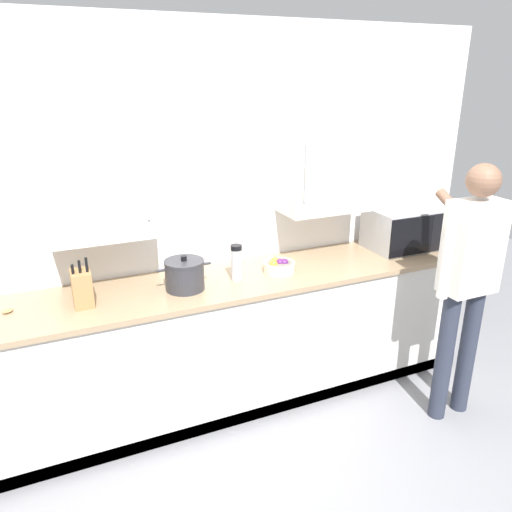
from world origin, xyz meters
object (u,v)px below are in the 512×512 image
Objects in this scene: thermos_flask at (236,263)px; knife_block at (82,288)px; person_figure at (468,273)px; fruit_bowl at (279,266)px; microwave_oven at (400,229)px; stock_pot at (185,275)px.

knife_block is (-0.95, 0.01, -0.01)m from thermos_flask.
person_figure reaches higher than knife_block.
thermos_flask is 1.13× the size of fruit_bowl.
fruit_bowl is at bearing -176.46° from microwave_oven.
knife_block is (-2.33, -0.07, -0.05)m from microwave_oven.
microwave_oven is 1.51× the size of stock_pot.
thermos_flask is 0.81× the size of knife_block.
knife_block reaches higher than fruit_bowl.
person_figure reaches higher than fruit_bowl.
stock_pot is (-0.35, -0.00, -0.03)m from thermos_flask.
knife_block is at bearing -178.31° from microwave_oven.
person_figure reaches higher than thermos_flask.
fruit_bowl is 0.62× the size of stock_pot.
fruit_bowl is (0.31, 0.01, -0.08)m from thermos_flask.
knife_block is 0.17× the size of person_figure.
knife_block is 0.61m from stock_pot.
microwave_oven is 2.14× the size of thermos_flask.
thermos_flask is at bearing 150.79° from person_figure.
person_figure is (0.95, -0.72, 0.06)m from fruit_bowl.
knife_block reaches higher than stock_pot.
thermos_flask reaches higher than fruit_bowl.
thermos_flask is 0.14× the size of person_figure.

